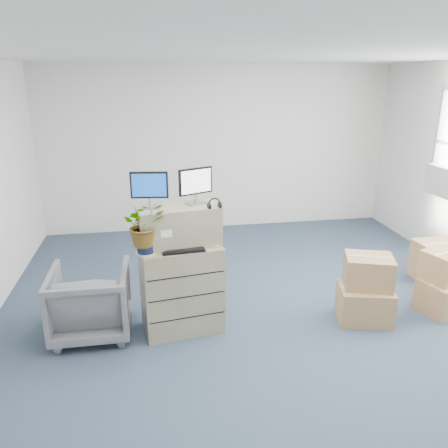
{
  "coord_description": "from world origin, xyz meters",
  "views": [
    {
      "loc": [
        -1.17,
        -3.94,
        2.58
      ],
      "look_at": [
        -0.43,
        0.4,
        1.09
      ],
      "focal_mm": 35.0,
      "sensor_mm": 36.0,
      "label": 1
    }
  ],
  "objects": [
    {
      "name": "monitor_left",
      "position": [
        -1.19,
        0.24,
        1.56
      ],
      "size": [
        0.37,
        0.16,
        0.36
      ],
      "rotation": [
        0.0,
        0.0,
        -0.12
      ],
      "color": "#99999E",
      "rests_on": "filing_cabinet_upper"
    },
    {
      "name": "filing_cabinet_upper",
      "position": [
        -0.92,
        0.26,
        1.15
      ],
      "size": [
        0.86,
        0.52,
        0.41
      ],
      "primitive_type": "cube",
      "rotation": [
        0.0,
        0.0,
        0.15
      ],
      "color": "gray",
      "rests_on": "filing_cabinet_lower"
    },
    {
      "name": "monitor_right",
      "position": [
        -0.73,
        0.31,
        1.56
      ],
      "size": [
        0.35,
        0.21,
        0.37
      ],
      "rotation": [
        0.0,
        0.0,
        0.43
      ],
      "color": "#99999E",
      "rests_on": "filing_cabinet_upper"
    },
    {
      "name": "mouse",
      "position": [
        -0.56,
        0.12,
        0.96
      ],
      "size": [
        0.09,
        0.07,
        0.03
      ],
      "primitive_type": "ellipsoid",
      "rotation": [
        0.0,
        0.0,
        0.35
      ],
      "color": "silver",
      "rests_on": "filing_cabinet_lower"
    },
    {
      "name": "ac_unit",
      "position": [
        2.87,
        1.4,
        1.2
      ],
      "size": [
        0.24,
        0.6,
        0.4
      ],
      "primitive_type": "cube",
      "color": "white",
      "rests_on": "wall_right"
    },
    {
      "name": "potted_plant",
      "position": [
        -1.26,
        0.06,
        1.19
      ],
      "size": [
        0.46,
        0.5,
        0.42
      ],
      "rotation": [
        0.0,
        0.0,
        0.15
      ],
      "color": "#A4C09A",
      "rests_on": "filing_cabinet_lower"
    },
    {
      "name": "office_chair",
      "position": [
        -1.86,
        0.27,
        0.4
      ],
      "size": [
        0.79,
        0.74,
        0.81
      ],
      "primitive_type": "imported",
      "rotation": [
        0.0,
        0.0,
        3.14
      ],
      "color": "#57575B",
      "rests_on": "ground"
    },
    {
      "name": "cardboard_boxes",
      "position": [
        1.93,
        0.35,
        0.31
      ],
      "size": [
        2.21,
        1.34,
        0.74
      ],
      "color": "#997049",
      "rests_on": "ground"
    },
    {
      "name": "water_bottle",
      "position": [
        -0.8,
        0.28,
        1.06
      ],
      "size": [
        0.06,
        0.06,
        0.21
      ],
      "primitive_type": "cylinder",
      "color": "#94989C",
      "rests_on": "filing_cabinet_lower"
    },
    {
      "name": "tissue_box",
      "position": [
        -0.58,
        0.4,
        1.04
      ],
      "size": [
        0.23,
        0.12,
        0.08
      ],
      "primitive_type": "cube",
      "rotation": [
        0.0,
        0.0,
        0.06
      ],
      "color": "#4190DD",
      "rests_on": "external_drive"
    },
    {
      "name": "external_drive",
      "position": [
        -0.55,
        0.41,
        0.97
      ],
      "size": [
        0.18,
        0.15,
        0.05
      ],
      "primitive_type": "cube",
      "rotation": [
        0.0,
        0.0,
        -0.19
      ],
      "color": "black",
      "rests_on": "filing_cabinet_lower"
    },
    {
      "name": "ground",
      "position": [
        0.0,
        0.0,
        0.0
      ],
      "size": [
        7.0,
        7.0,
        0.0
      ],
      "primitive_type": "plane",
      "color": "#2A3B4C",
      "rests_on": "ground"
    },
    {
      "name": "phone_dock",
      "position": [
        -0.98,
        0.24,
        0.99
      ],
      "size": [
        0.06,
        0.06,
        0.13
      ],
      "rotation": [
        0.0,
        0.0,
        0.15
      ],
      "color": "silver",
      "rests_on": "filing_cabinet_lower"
    },
    {
      "name": "keyboard",
      "position": [
        -0.9,
        0.07,
        0.96
      ],
      "size": [
        0.43,
        0.21,
        0.02
      ],
      "primitive_type": "cube",
      "rotation": [
        0.0,
        0.0,
        0.08
      ],
      "color": "black",
      "rests_on": "filing_cabinet_lower"
    },
    {
      "name": "wall_back",
      "position": [
        0.0,
        3.51,
        1.4
      ],
      "size": [
        6.0,
        0.02,
        2.8
      ],
      "primitive_type": "cube",
      "color": "silver",
      "rests_on": "ground"
    },
    {
      "name": "filing_cabinet_lower",
      "position": [
        -0.92,
        0.21,
        0.47
      ],
      "size": [
        0.88,
        0.61,
        0.95
      ],
      "primitive_type": "cube",
      "rotation": [
        0.0,
        0.0,
        0.15
      ],
      "color": "gray",
      "rests_on": "ground"
    },
    {
      "name": "headphones",
      "position": [
        -0.57,
        0.14,
        1.39
      ],
      "size": [
        0.13,
        0.03,
        0.13
      ],
      "primitive_type": "torus",
      "rotation": [
        1.57,
        0.0,
        0.15
      ],
      "color": "black",
      "rests_on": "filing_cabinet_upper"
    }
  ]
}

